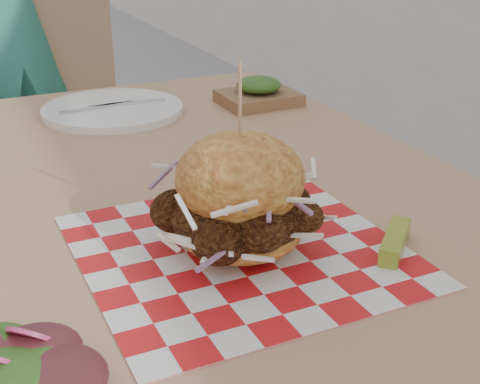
{
  "coord_description": "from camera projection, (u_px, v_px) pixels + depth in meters",
  "views": [
    {
      "loc": [
        -0.07,
        -0.98,
        1.13
      ],
      "look_at": [
        0.22,
        -0.36,
        0.82
      ],
      "focal_mm": 50.0,
      "sensor_mm": 36.0,
      "label": 1
    }
  ],
  "objects": [
    {
      "name": "side_salad",
      "position": [
        20.0,
        374.0,
        0.56
      ],
      "size": [
        0.14,
        0.14,
        0.05
      ],
      "color": "#3F1419",
      "rests_on": "patio_table"
    },
    {
      "name": "pickle_spear",
      "position": [
        395.0,
        241.0,
        0.78
      ],
      "size": [
        0.08,
        0.08,
        0.02
      ],
      "primitive_type": "cube",
      "rotation": [
        0.0,
        0.0,
        0.76
      ],
      "color": "#9CA02E",
      "rests_on": "paper_liner"
    },
    {
      "name": "sandwich",
      "position": [
        240.0,
        201.0,
        0.76
      ],
      "size": [
        0.2,
        0.2,
        0.22
      ],
      "color": "gold",
      "rests_on": "paper_liner"
    },
    {
      "name": "place_setting",
      "position": [
        113.0,
        110.0,
        1.29
      ],
      "size": [
        0.27,
        0.27,
        0.02
      ],
      "color": "white",
      "rests_on": "patio_table"
    },
    {
      "name": "patio_chair",
      "position": [
        52.0,
        118.0,
        1.92
      ],
      "size": [
        0.45,
        0.46,
        0.95
      ],
      "rotation": [
        0.0,
        0.0,
        0.08
      ],
      "color": "tan",
      "rests_on": "ground"
    },
    {
      "name": "kraft_tray",
      "position": [
        259.0,
        93.0,
        1.34
      ],
      "size": [
        0.15,
        0.12,
        0.06
      ],
      "color": "brown",
      "rests_on": "patio_table"
    },
    {
      "name": "patio_table",
      "position": [
        191.0,
        236.0,
        0.99
      ],
      "size": [
        0.8,
        1.2,
        0.75
      ],
      "color": "tan",
      "rests_on": "ground"
    },
    {
      "name": "paper_liner",
      "position": [
        240.0,
        250.0,
        0.78
      ],
      "size": [
        0.36,
        0.36,
        0.0
      ],
      "primitive_type": "cube",
      "color": "red",
      "rests_on": "patio_table"
    }
  ]
}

